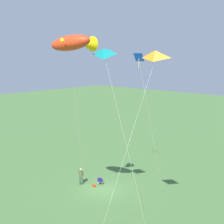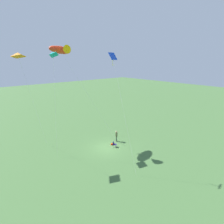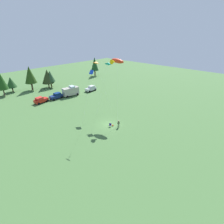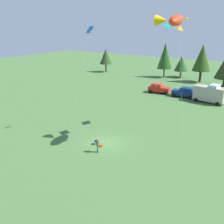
# 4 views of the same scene
# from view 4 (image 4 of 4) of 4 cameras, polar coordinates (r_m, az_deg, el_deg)

# --- Properties ---
(ground_plane) EXTENTS (160.00, 160.00, 0.00)m
(ground_plane) POSITION_cam_4_polar(r_m,az_deg,el_deg) (31.36, -1.45, -6.69)
(ground_plane) COLOR #416836
(person_kite_flyer) EXTENTS (0.52, 0.51, 1.74)m
(person_kite_flyer) POSITION_cam_4_polar(r_m,az_deg,el_deg) (28.76, -3.18, -6.94)
(person_kite_flyer) COLOR #344636
(person_kite_flyer) RESTS_ON ground
(folding_chair) EXTENTS (0.66, 0.66, 0.82)m
(folding_chair) POSITION_cam_4_polar(r_m,az_deg,el_deg) (30.75, -3.25, -6.25)
(folding_chair) COLOR navy
(folding_chair) RESTS_ON ground
(backpack_on_grass) EXTENTS (0.32, 0.38, 0.22)m
(backpack_on_grass) POSITION_cam_4_polar(r_m,az_deg,el_deg) (30.40, -2.38, -7.33)
(backpack_on_grass) COLOR #B72E05
(backpack_on_grass) RESTS_ON ground
(car_red_sedan) EXTENTS (4.40, 2.66, 1.89)m
(car_red_sedan) POSITION_cam_4_polar(r_m,az_deg,el_deg) (53.96, 10.12, 5.10)
(car_red_sedan) COLOR red
(car_red_sedan) RESTS_ON ground
(car_navy_hatch) EXTENTS (4.25, 2.31, 1.89)m
(car_navy_hatch) POSITION_cam_4_polar(r_m,az_deg,el_deg) (51.96, 15.39, 4.18)
(car_navy_hatch) COLOR navy
(car_navy_hatch) RESTS_ON ground
(van_motorhome_grey) EXTENTS (5.64, 3.18, 3.34)m
(van_motorhome_grey) POSITION_cam_4_polar(r_m,az_deg,el_deg) (49.59, 20.55, 3.79)
(van_motorhome_grey) COLOR #A5A191
(van_motorhome_grey) RESTS_ON ground
(treeline_distant) EXTENTS (61.85, 8.98, 8.89)m
(treeline_distant) POSITION_cam_4_polar(r_m,az_deg,el_deg) (64.92, 20.66, 10.15)
(treeline_distant) COLOR #4C3026
(treeline_distant) RESTS_ON ground
(kite_large_fish) EXTENTS (7.09, 7.40, 14.45)m
(kite_large_fish) POSITION_cam_4_polar(r_m,az_deg,el_deg) (28.19, 13.02, 18.88)
(kite_large_fish) COLOR red
(kite_large_fish) RESTS_ON ground
(kite_diamond_blue) EXTENTS (4.37, 1.00, 13.16)m
(kite_diamond_blue) POSITION_cam_4_polar(r_m,az_deg,el_deg) (31.66, -4.99, 16.62)
(kite_diamond_blue) COLOR blue
(kite_diamond_blue) RESTS_ON ground
(kite_delta_teal) EXTENTS (3.52, 2.55, 13.56)m
(kite_delta_teal) POSITION_cam_4_polar(r_m,az_deg,el_deg) (30.25, 12.31, 17.65)
(kite_delta_teal) COLOR teal
(kite_delta_teal) RESTS_ON ground
(kite_delta_orange) EXTENTS (3.05, 3.64, 13.34)m
(kite_delta_orange) POSITION_cam_4_polar(r_m,az_deg,el_deg) (34.18, 14.71, 17.30)
(kite_delta_orange) COLOR orange
(kite_delta_orange) RESTS_ON ground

